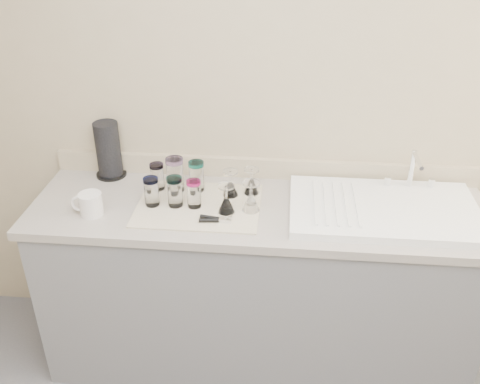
# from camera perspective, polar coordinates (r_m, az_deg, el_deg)

# --- Properties ---
(room_envelope) EXTENTS (3.54, 3.50, 2.52)m
(room_envelope) POSITION_cam_1_polar(r_m,az_deg,el_deg) (1.04, -1.57, -4.71)
(room_envelope) COLOR #535358
(room_envelope) RESTS_ON ground
(counter_unit) EXTENTS (2.06, 0.62, 0.90)m
(counter_unit) POSITION_cam_1_polar(r_m,az_deg,el_deg) (2.66, 1.85, -9.88)
(counter_unit) COLOR slate
(counter_unit) RESTS_ON ground
(sink_unit) EXTENTS (0.82, 0.50, 0.22)m
(sink_unit) POSITION_cam_1_polar(r_m,az_deg,el_deg) (2.43, 15.13, -1.73)
(sink_unit) COLOR white
(sink_unit) RESTS_ON counter_unit
(dish_towel) EXTENTS (0.55, 0.42, 0.01)m
(dish_towel) POSITION_cam_1_polar(r_m,az_deg,el_deg) (2.41, -4.42, -1.42)
(dish_towel) COLOR beige
(dish_towel) RESTS_ON counter_unit
(tumbler_teal) EXTENTS (0.07, 0.07, 0.13)m
(tumbler_teal) POSITION_cam_1_polar(r_m,az_deg,el_deg) (2.53, -8.82, 1.66)
(tumbler_teal) COLOR white
(tumbler_teal) RESTS_ON dish_towel
(tumbler_cyan) EXTENTS (0.08, 0.08, 0.16)m
(tumbler_cyan) POSITION_cam_1_polar(r_m,az_deg,el_deg) (2.49, -6.94, 1.88)
(tumbler_cyan) COLOR white
(tumbler_cyan) RESTS_ON dish_towel
(tumbler_purple) EXTENTS (0.07, 0.07, 0.15)m
(tumbler_purple) POSITION_cam_1_polar(r_m,az_deg,el_deg) (2.49, -4.66, 1.72)
(tumbler_purple) COLOR white
(tumbler_purple) RESTS_ON dish_towel
(tumbler_magenta) EXTENTS (0.07, 0.07, 0.13)m
(tumbler_magenta) POSITION_cam_1_polar(r_m,az_deg,el_deg) (2.40, -9.42, 0.06)
(tumbler_magenta) COLOR white
(tumbler_magenta) RESTS_ON dish_towel
(tumbler_blue) EXTENTS (0.07, 0.07, 0.14)m
(tumbler_blue) POSITION_cam_1_polar(r_m,az_deg,el_deg) (2.38, -6.96, 0.07)
(tumbler_blue) COLOR white
(tumbler_blue) RESTS_ON dish_towel
(tumbler_lavender) EXTENTS (0.06, 0.06, 0.13)m
(tumbler_lavender) POSITION_cam_1_polar(r_m,az_deg,el_deg) (2.37, -4.93, -0.16)
(tumbler_lavender) COLOR white
(tumbler_lavender) RESTS_ON dish_towel
(goblet_back_left) EXTENTS (0.07, 0.07, 0.13)m
(goblet_back_left) POSITION_cam_1_polar(r_m,az_deg,el_deg) (2.45, -1.02, 0.53)
(goblet_back_left) COLOR white
(goblet_back_left) RESTS_ON dish_towel
(goblet_back_right) EXTENTS (0.07, 0.07, 0.12)m
(goblet_back_right) POSITION_cam_1_polar(r_m,az_deg,el_deg) (2.47, 1.23, 0.76)
(goblet_back_right) COLOR white
(goblet_back_right) RESTS_ON dish_towel
(goblet_front_left) EXTENTS (0.07, 0.07, 0.13)m
(goblet_front_left) POSITION_cam_1_polar(r_m,az_deg,el_deg) (2.33, -1.47, -1.18)
(goblet_front_left) COLOR white
(goblet_front_left) RESTS_ON dish_towel
(goblet_front_right) EXTENTS (0.08, 0.08, 0.14)m
(goblet_front_right) POSITION_cam_1_polar(r_m,az_deg,el_deg) (2.34, 1.18, -0.93)
(goblet_front_right) COLOR white
(goblet_front_right) RESTS_ON dish_towel
(can_opener) EXTENTS (0.14, 0.05, 0.02)m
(can_opener) POSITION_cam_1_polar(r_m,az_deg,el_deg) (2.28, -2.60, -2.94)
(can_opener) COLOR silver
(can_opener) RESTS_ON dish_towel
(white_mug) EXTENTS (0.14, 0.10, 0.10)m
(white_mug) POSITION_cam_1_polar(r_m,az_deg,el_deg) (2.41, -15.69, -1.26)
(white_mug) COLOR silver
(white_mug) RESTS_ON counter_unit
(paper_towel_roll) EXTENTS (0.15, 0.15, 0.28)m
(paper_towel_roll) POSITION_cam_1_polar(r_m,az_deg,el_deg) (2.68, -13.86, 4.34)
(paper_towel_roll) COLOR black
(paper_towel_roll) RESTS_ON counter_unit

